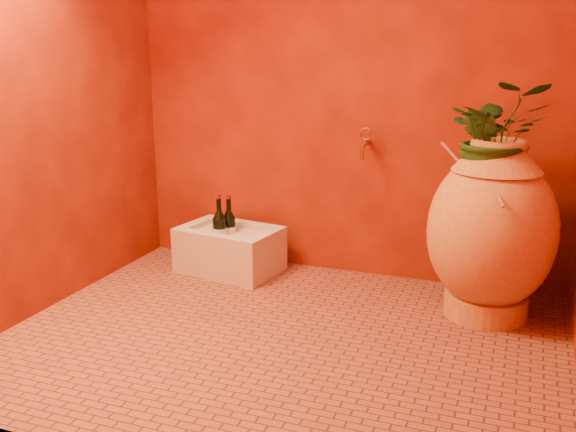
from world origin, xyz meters
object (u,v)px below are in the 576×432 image
at_px(amphora, 491,230).
at_px(wine_bottle_b, 230,228).
at_px(wall_tap, 365,142).
at_px(stone_basin, 230,250).
at_px(wine_bottle_a, 220,231).
at_px(wine_bottle_c, 229,229).

height_order(amphora, wine_bottle_b, amphora).
relative_size(amphora, wall_tap, 5.21).
height_order(stone_basin, wine_bottle_a, wine_bottle_a).
distance_m(amphora, wine_bottle_b, 1.50).
bearing_deg(stone_basin, wall_tap, 12.26).
xyz_separation_m(amphora, stone_basin, (-1.46, 0.13, -0.31)).
xyz_separation_m(stone_basin, wine_bottle_c, (-0.00, 0.00, 0.13)).
bearing_deg(wall_tap, wine_bottle_b, -171.16).
bearing_deg(wall_tap, wine_bottle_c, -168.15).
xyz_separation_m(wine_bottle_c, wall_tap, (0.76, 0.16, 0.53)).
xyz_separation_m(amphora, wine_bottle_a, (-1.49, 0.06, -0.17)).
bearing_deg(wine_bottle_a, wine_bottle_b, 85.00).
bearing_deg(amphora, wine_bottle_a, 177.69).
bearing_deg(wine_bottle_c, wall_tap, 11.85).
relative_size(wine_bottle_c, wall_tap, 1.89).
relative_size(stone_basin, wine_bottle_c, 1.94).
xyz_separation_m(stone_basin, wine_bottle_b, (-0.02, 0.04, 0.12)).
bearing_deg(wine_bottle_a, amphora, -2.31).
relative_size(amphora, stone_basin, 1.42).
height_order(wine_bottle_b, wine_bottle_c, wine_bottle_c).
bearing_deg(wine_bottle_a, wall_tap, 16.60).
relative_size(wine_bottle_a, wine_bottle_c, 1.05).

